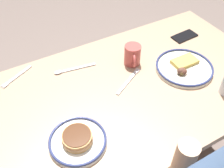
{
  "coord_description": "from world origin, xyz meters",
  "views": [
    {
      "loc": [
        0.43,
        0.68,
        1.6
      ],
      "look_at": [
        0.03,
        -0.03,
        0.79
      ],
      "focal_mm": 41.6,
      "sensor_mm": 36.0,
      "label": 1
    }
  ],
  "objects_px": {
    "coffee_mug": "(132,55)",
    "fork_near": "(17,76)",
    "plate_center_pancakes": "(78,140)",
    "cell_phone": "(184,36)",
    "plate_near_main": "(184,67)",
    "fork_far": "(129,81)",
    "tea_spoon": "(69,70)"
  },
  "relations": [
    {
      "from": "coffee_mug",
      "to": "fork_near",
      "type": "xyz_separation_m",
      "value": [
        0.53,
        -0.18,
        -0.05
      ]
    },
    {
      "from": "plate_center_pancakes",
      "to": "fork_near",
      "type": "relative_size",
      "value": 1.32
    },
    {
      "from": "plate_near_main",
      "to": "cell_phone",
      "type": "bearing_deg",
      "value": -131.32
    },
    {
      "from": "coffee_mug",
      "to": "fork_far",
      "type": "height_order",
      "value": "coffee_mug"
    },
    {
      "from": "plate_near_main",
      "to": "cell_phone",
      "type": "distance_m",
      "value": 0.28
    },
    {
      "from": "cell_phone",
      "to": "tea_spoon",
      "type": "bearing_deg",
      "value": -7.93
    },
    {
      "from": "coffee_mug",
      "to": "fork_near",
      "type": "bearing_deg",
      "value": -19.13
    },
    {
      "from": "cell_phone",
      "to": "plate_near_main",
      "type": "bearing_deg",
      "value": 45.4
    },
    {
      "from": "cell_phone",
      "to": "tea_spoon",
      "type": "relative_size",
      "value": 0.7
    },
    {
      "from": "coffee_mug",
      "to": "tea_spoon",
      "type": "bearing_deg",
      "value": -19.5
    },
    {
      "from": "fork_far",
      "to": "cell_phone",
      "type": "bearing_deg",
      "value": -162.08
    },
    {
      "from": "plate_center_pancakes",
      "to": "cell_phone",
      "type": "relative_size",
      "value": 1.52
    },
    {
      "from": "plate_near_main",
      "to": "coffee_mug",
      "type": "xyz_separation_m",
      "value": [
        0.2,
        -0.16,
        0.04
      ]
    },
    {
      "from": "fork_near",
      "to": "tea_spoon",
      "type": "bearing_deg",
      "value": 161.33
    },
    {
      "from": "plate_center_pancakes",
      "to": "coffee_mug",
      "type": "distance_m",
      "value": 0.51
    },
    {
      "from": "plate_center_pancakes",
      "to": "tea_spoon",
      "type": "distance_m",
      "value": 0.41
    },
    {
      "from": "plate_center_pancakes",
      "to": "fork_far",
      "type": "height_order",
      "value": "plate_center_pancakes"
    },
    {
      "from": "cell_phone",
      "to": "fork_near",
      "type": "xyz_separation_m",
      "value": [
        0.91,
        -0.13,
        -0.0
      ]
    },
    {
      "from": "plate_center_pancakes",
      "to": "tea_spoon",
      "type": "height_order",
      "value": "plate_center_pancakes"
    },
    {
      "from": "fork_near",
      "to": "tea_spoon",
      "type": "distance_m",
      "value": 0.25
    },
    {
      "from": "cell_phone",
      "to": "tea_spoon",
      "type": "height_order",
      "value": "tea_spoon"
    },
    {
      "from": "plate_center_pancakes",
      "to": "coffee_mug",
      "type": "height_order",
      "value": "coffee_mug"
    },
    {
      "from": "plate_near_main",
      "to": "coffee_mug",
      "type": "distance_m",
      "value": 0.26
    },
    {
      "from": "plate_near_main",
      "to": "tea_spoon",
      "type": "relative_size",
      "value": 1.35
    },
    {
      "from": "fork_near",
      "to": "tea_spoon",
      "type": "relative_size",
      "value": 0.81
    },
    {
      "from": "plate_center_pancakes",
      "to": "fork_near",
      "type": "bearing_deg",
      "value": -77.45
    },
    {
      "from": "fork_far",
      "to": "tea_spoon",
      "type": "xyz_separation_m",
      "value": [
        0.21,
        -0.2,
        0.0
      ]
    },
    {
      "from": "fork_near",
      "to": "fork_far",
      "type": "bearing_deg",
      "value": 147.49
    },
    {
      "from": "fork_near",
      "to": "fork_far",
      "type": "distance_m",
      "value": 0.53
    },
    {
      "from": "plate_near_main",
      "to": "fork_far",
      "type": "xyz_separation_m",
      "value": [
        0.28,
        -0.06,
        -0.01
      ]
    },
    {
      "from": "plate_near_main",
      "to": "tea_spoon",
      "type": "distance_m",
      "value": 0.56
    },
    {
      "from": "plate_center_pancakes",
      "to": "tea_spoon",
      "type": "relative_size",
      "value": 1.07
    }
  ]
}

